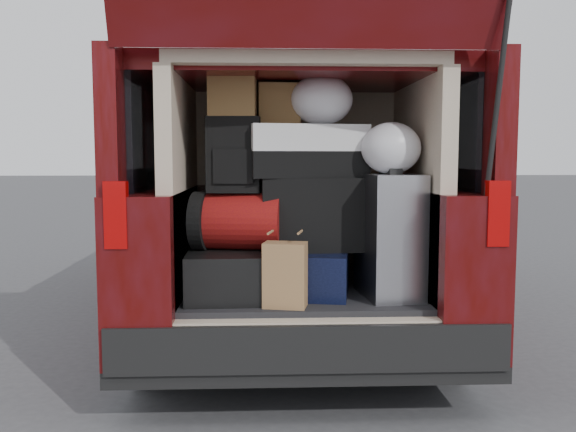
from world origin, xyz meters
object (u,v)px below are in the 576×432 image
at_px(kraft_bag, 285,275).
at_px(twotone_duffel, 306,151).
at_px(black_hardshell, 231,272).
at_px(black_soft_case, 310,214).
at_px(navy_hardshell, 308,271).
at_px(red_duffel, 238,221).
at_px(silver_roller, 389,235).
at_px(backpack, 234,155).

distance_m(kraft_bag, twotone_duffel, 0.70).
distance_m(black_hardshell, black_soft_case, 0.53).
height_order(kraft_bag, twotone_duffel, twotone_duffel).
distance_m(navy_hardshell, red_duffel, 0.46).
height_order(silver_roller, twotone_duffel, twotone_duffel).
relative_size(black_hardshell, black_soft_case, 1.13).
relative_size(red_duffel, black_soft_case, 0.85).
relative_size(red_duffel, backpack, 1.17).
bearing_deg(silver_roller, kraft_bag, -164.88).
height_order(black_hardshell, silver_roller, silver_roller).
distance_m(red_duffel, black_soft_case, 0.39).
xyz_separation_m(backpack, twotone_duffel, (0.38, 0.06, 0.02)).
height_order(navy_hardshell, red_duffel, red_duffel).
bearing_deg(navy_hardshell, black_hardshell, -164.21).
bearing_deg(twotone_duffel, black_hardshell, -179.11).
bearing_deg(black_soft_case, silver_roller, -21.82).
distance_m(black_hardshell, twotone_duffel, 0.75).
xyz_separation_m(kraft_bag, red_duffel, (-0.24, 0.29, 0.23)).
distance_m(black_hardshell, red_duffel, 0.27).
bearing_deg(black_soft_case, backpack, -176.86).
xyz_separation_m(black_hardshell, backpack, (0.02, 0.01, 0.62)).
relative_size(kraft_bag, black_soft_case, 0.59).
height_order(navy_hardshell, silver_roller, silver_roller).
xyz_separation_m(kraft_bag, backpack, (-0.26, 0.29, 0.58)).
relative_size(navy_hardshell, backpack, 1.35).
distance_m(black_soft_case, twotone_duffel, 0.33).
relative_size(navy_hardshell, silver_roller, 0.83).
height_order(silver_roller, red_duffel, silver_roller).
bearing_deg(red_duffel, black_hardshell, -151.58).
distance_m(red_duffel, twotone_duffel, 0.52).
height_order(black_soft_case, twotone_duffel, twotone_duffel).
bearing_deg(black_hardshell, navy_hardshell, 4.54).
height_order(kraft_bag, black_soft_case, black_soft_case).
distance_m(kraft_bag, black_soft_case, 0.46).
bearing_deg(kraft_bag, silver_roller, 33.22).
bearing_deg(twotone_duffel, black_soft_case, -29.68).
bearing_deg(backpack, red_duffel, 5.45).
height_order(red_duffel, twotone_duffel, twotone_duffel).
relative_size(black_soft_case, twotone_duffel, 0.87).
xyz_separation_m(navy_hardshell, twotone_duffel, (-0.01, 0.03, 0.64)).
xyz_separation_m(kraft_bag, black_soft_case, (0.15, 0.34, 0.27)).
bearing_deg(black_hardshell, black_soft_case, 7.49).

